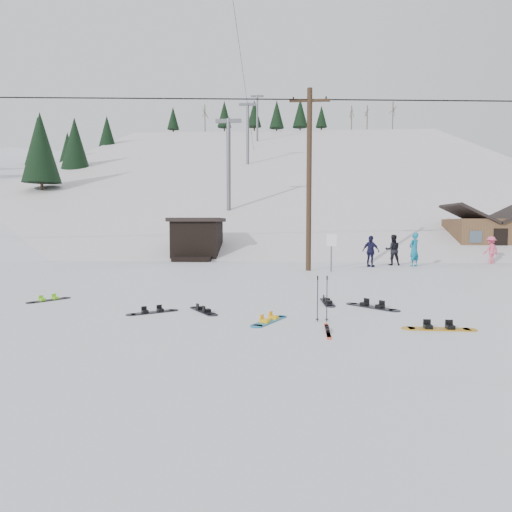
# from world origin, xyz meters

# --- Properties ---
(ground) EXTENTS (200.00, 200.00, 0.00)m
(ground) POSITION_xyz_m (0.00, 0.00, 0.00)
(ground) COLOR silver
(ground) RESTS_ON ground
(ski_slope) EXTENTS (60.00, 85.24, 65.97)m
(ski_slope) POSITION_xyz_m (0.00, 55.00, -12.00)
(ski_slope) COLOR silver
(ski_slope) RESTS_ON ground
(ridge_left) EXTENTS (47.54, 95.03, 58.38)m
(ridge_left) POSITION_xyz_m (-36.00, 48.00, -11.00)
(ridge_left) COLOR silver
(ridge_left) RESTS_ON ground
(treeline_crest) EXTENTS (50.00, 6.00, 10.00)m
(treeline_crest) POSITION_xyz_m (0.00, 86.00, 0.00)
(treeline_crest) COLOR black
(treeline_crest) RESTS_ON ski_slope
(utility_pole) EXTENTS (2.00, 0.26, 9.00)m
(utility_pole) POSITION_xyz_m (2.00, 14.00, 4.68)
(utility_pole) COLOR #3A2819
(utility_pole) RESTS_ON ground
(trail_sign) EXTENTS (0.50, 0.09, 1.85)m
(trail_sign) POSITION_xyz_m (3.10, 13.58, 1.27)
(trail_sign) COLOR #595B60
(trail_sign) RESTS_ON ground
(lift_hut) EXTENTS (3.40, 4.10, 2.75)m
(lift_hut) POSITION_xyz_m (-5.00, 20.94, 1.36)
(lift_hut) COLOR black
(lift_hut) RESTS_ON ground
(lift_tower_near) EXTENTS (2.20, 0.36, 8.00)m
(lift_tower_near) POSITION_xyz_m (-4.00, 30.00, 7.86)
(lift_tower_near) COLOR #595B60
(lift_tower_near) RESTS_ON ski_slope
(lift_tower_mid) EXTENTS (2.20, 0.36, 8.00)m
(lift_tower_mid) POSITION_xyz_m (-4.00, 50.00, 14.36)
(lift_tower_mid) COLOR #595B60
(lift_tower_mid) RESTS_ON ski_slope
(lift_tower_far) EXTENTS (2.20, 0.36, 8.00)m
(lift_tower_far) POSITION_xyz_m (-4.00, 70.00, 20.86)
(lift_tower_far) COLOR #595B60
(lift_tower_far) RESTS_ON ski_slope
(cabin) EXTENTS (5.39, 4.40, 3.77)m
(cabin) POSITION_xyz_m (15.00, 24.00, 1.48)
(cabin) COLOR brown
(cabin) RESTS_ON ground
(hero_snowboard) EXTENTS (0.83, 1.43, 0.11)m
(hero_snowboard) POSITION_xyz_m (0.45, 1.78, 0.03)
(hero_snowboard) COLOR teal
(hero_snowboard) RESTS_ON ground
(hero_skis) EXTENTS (0.14, 1.46, 0.08)m
(hero_skis) POSITION_xyz_m (1.75, 0.87, 0.02)
(hero_skis) COLOR red
(hero_skis) RESTS_ON ground
(ski_poles) EXTENTS (0.30, 0.08, 1.10)m
(ski_poles) POSITION_xyz_m (1.71, 1.89, 0.57)
(ski_poles) COLOR black
(ski_poles) RESTS_ON ground
(board_scatter_a) EXTENTS (1.20, 0.93, 0.10)m
(board_scatter_a) POSITION_xyz_m (-2.65, 2.67, 0.03)
(board_scatter_a) COLOR black
(board_scatter_a) RESTS_ON ground
(board_scatter_b) EXTENTS (0.93, 1.27, 0.10)m
(board_scatter_b) POSITION_xyz_m (-1.35, 2.93, 0.03)
(board_scatter_b) COLOR black
(board_scatter_b) RESTS_ON ground
(board_scatter_c) EXTENTS (0.90, 1.19, 0.10)m
(board_scatter_c) POSITION_xyz_m (-6.38, 4.36, 0.03)
(board_scatter_c) COLOR black
(board_scatter_c) RESTS_ON ground
(board_scatter_d) EXTENTS (1.31, 1.31, 0.12)m
(board_scatter_d) POSITION_xyz_m (3.26, 3.80, 0.03)
(board_scatter_d) COLOR black
(board_scatter_d) RESTS_ON ground
(board_scatter_e) EXTENTS (1.62, 0.35, 0.11)m
(board_scatter_e) POSITION_xyz_m (4.23, 1.19, 0.03)
(board_scatter_e) COLOR #C48615
(board_scatter_e) RESTS_ON ground
(board_scatter_f) EXTENTS (0.35, 1.54, 0.11)m
(board_scatter_f) POSITION_xyz_m (2.08, 4.48, 0.03)
(board_scatter_f) COLOR black
(board_scatter_f) RESTS_ON ground
(skier_teal) EXTENTS (0.81, 0.77, 1.86)m
(skier_teal) POSITION_xyz_m (7.95, 16.66, 0.93)
(skier_teal) COLOR #0E7091
(skier_teal) RESTS_ON ground
(skier_dark) EXTENTS (0.87, 0.69, 1.74)m
(skier_dark) POSITION_xyz_m (6.93, 17.25, 0.87)
(skier_dark) COLOR black
(skier_dark) RESTS_ON ground
(skier_pink) EXTENTS (1.19, 0.98, 1.61)m
(skier_pink) POSITION_xyz_m (13.05, 18.88, 0.81)
(skier_pink) COLOR #E55072
(skier_pink) RESTS_ON ground
(skier_navy) EXTENTS (1.04, 0.96, 1.71)m
(skier_navy) POSITION_xyz_m (5.49, 16.08, 0.86)
(skier_navy) COLOR #171536
(skier_navy) RESTS_ON ground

